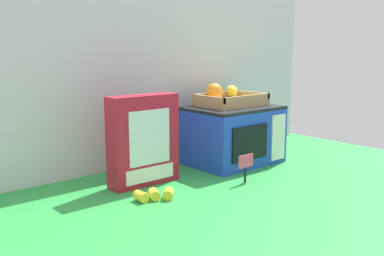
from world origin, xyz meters
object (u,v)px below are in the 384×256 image
(toy_microwave, at_px, (233,135))
(food_groups_crate, at_px, (229,99))
(price_sign, at_px, (246,164))
(loose_toy_banana, at_px, (154,195))
(cookie_set_box, at_px, (144,140))

(toy_microwave, height_order, food_groups_crate, food_groups_crate)
(toy_microwave, height_order, price_sign, toy_microwave)
(price_sign, xyz_separation_m, loose_toy_banana, (-0.35, 0.06, -0.05))
(toy_microwave, height_order, cookie_set_box, cookie_set_box)
(toy_microwave, bearing_deg, food_groups_crate, 71.09)
(toy_microwave, xyz_separation_m, food_groups_crate, (0.01, 0.04, 0.14))
(food_groups_crate, height_order, cookie_set_box, food_groups_crate)
(food_groups_crate, xyz_separation_m, price_sign, (-0.18, -0.27, -0.19))
(toy_microwave, xyz_separation_m, price_sign, (-0.16, -0.22, -0.05))
(price_sign, bearing_deg, cookie_set_box, 141.90)
(toy_microwave, relative_size, food_groups_crate, 1.36)
(loose_toy_banana, bearing_deg, toy_microwave, 17.69)
(price_sign, bearing_deg, loose_toy_banana, 170.12)
(food_groups_crate, bearing_deg, cookie_set_box, -173.97)
(toy_microwave, relative_size, cookie_set_box, 1.18)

